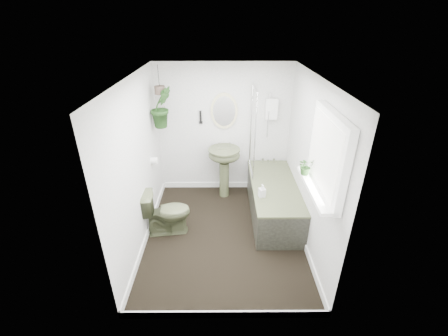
{
  "coord_description": "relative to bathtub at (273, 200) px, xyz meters",
  "views": [
    {
      "loc": [
        -0.02,
        -3.55,
        2.96
      ],
      "look_at": [
        0.0,
        0.15,
        1.05
      ],
      "focal_mm": 24.0,
      "sensor_mm": 36.0,
      "label": 1
    }
  ],
  "objects": [
    {
      "name": "ceiling",
      "position": [
        -0.8,
        -0.5,
        2.02
      ],
      "size": [
        2.3,
        2.8,
        0.02
      ],
      "primitive_type": "cube",
      "color": "white",
      "rests_on": "ground"
    },
    {
      "name": "hanging_plant",
      "position": [
        -1.77,
        0.52,
        1.38
      ],
      "size": [
        0.46,
        0.44,
        0.65
      ],
      "primitive_type": "imported",
      "rotation": [
        0.0,
        0.0,
        0.61
      ],
      "color": "black",
      "rests_on": "ceiling"
    },
    {
      "name": "soap_bottle",
      "position": [
        -0.25,
        -0.35,
        0.39
      ],
      "size": [
        0.11,
        0.11,
        0.2
      ],
      "primitive_type": "imported",
      "rotation": [
        0.0,
        0.0,
        0.29
      ],
      "color": "black",
      "rests_on": "bathtub"
    },
    {
      "name": "wall_right",
      "position": [
        0.36,
        -0.5,
        0.86
      ],
      "size": [
        0.02,
        2.8,
        2.3
      ],
      "primitive_type": "cube",
      "color": "silver",
      "rests_on": "ground"
    },
    {
      "name": "bath_screen",
      "position": [
        -0.33,
        0.49,
        0.99
      ],
      "size": [
        0.04,
        0.72,
        1.4
      ],
      "primitive_type": null,
      "color": "silver",
      "rests_on": "bathtub"
    },
    {
      "name": "wall_left",
      "position": [
        -1.96,
        -0.5,
        0.86
      ],
      "size": [
        0.02,
        2.8,
        2.3
      ],
      "primitive_type": "cube",
      "color": "silver",
      "rests_on": "ground"
    },
    {
      "name": "window_blinds",
      "position": [
        0.24,
        -1.2,
        1.36
      ],
      "size": [
        0.01,
        0.86,
        0.76
      ],
      "primitive_type": "cube",
      "color": "white",
      "rests_on": "wall_right"
    },
    {
      "name": "wall_sconce",
      "position": [
        -1.19,
        0.86,
        1.11
      ],
      "size": [
        0.04,
        0.04,
        0.22
      ],
      "primitive_type": "cylinder",
      "color": "black",
      "rests_on": "wall_back"
    },
    {
      "name": "bathtub",
      "position": [
        0.0,
        0.0,
        0.0
      ],
      "size": [
        0.72,
        1.72,
        0.58
      ],
      "primitive_type": null,
      "color": "#495034",
      "rests_on": "floor"
    },
    {
      "name": "window_recess",
      "position": [
        0.29,
        -1.2,
        1.36
      ],
      "size": [
        0.08,
        1.0,
        0.9
      ],
      "primitive_type": "cube",
      "color": "white",
      "rests_on": "wall_right"
    },
    {
      "name": "sill_plant",
      "position": [
        0.17,
        -0.9,
        1.07
      ],
      "size": [
        0.22,
        0.2,
        0.21
      ],
      "primitive_type": "imported",
      "rotation": [
        0.0,
        0.0,
        0.23
      ],
      "color": "black",
      "rests_on": "window_sill"
    },
    {
      "name": "wall_front",
      "position": [
        -0.8,
        -1.91,
        0.86
      ],
      "size": [
        2.3,
        0.02,
        2.3
      ],
      "primitive_type": "cube",
      "color": "silver",
      "rests_on": "ground"
    },
    {
      "name": "floor",
      "position": [
        -0.8,
        -0.5,
        -0.3
      ],
      "size": [
        2.3,
        2.8,
        0.02
      ],
      "primitive_type": "cube",
      "color": "black",
      "rests_on": "ground"
    },
    {
      "name": "wall_back",
      "position": [
        -0.8,
        0.91,
        0.86
      ],
      "size": [
        2.3,
        0.02,
        2.3
      ],
      "primitive_type": "cube",
      "color": "silver",
      "rests_on": "ground"
    },
    {
      "name": "window_sill",
      "position": [
        0.22,
        -1.2,
        0.94
      ],
      "size": [
        0.18,
        1.0,
        0.04
      ],
      "primitive_type": "cube",
      "color": "white",
      "rests_on": "wall_right"
    },
    {
      "name": "oval_mirror",
      "position": [
        -0.79,
        0.87,
        1.21
      ],
      "size": [
        0.46,
        0.03,
        0.62
      ],
      "primitive_type": "ellipsoid",
      "color": "beige",
      "rests_on": "wall_back"
    },
    {
      "name": "pedestal_sink",
      "position": [
        -0.79,
        0.61,
        0.17
      ],
      "size": [
        0.57,
        0.49,
        0.93
      ],
      "primitive_type": null,
      "rotation": [
        0.0,
        0.0,
        -0.05
      ],
      "color": "#495034",
      "rests_on": "floor"
    },
    {
      "name": "hanging_pot",
      "position": [
        -1.77,
        0.52,
        1.64
      ],
      "size": [
        0.16,
        0.16,
        0.12
      ],
      "primitive_type": "cylinder",
      "color": "#4F3E35",
      "rests_on": "ceiling"
    },
    {
      "name": "toilet_roll_holder",
      "position": [
        -1.9,
        0.2,
        0.61
      ],
      "size": [
        0.11,
        0.11,
        0.11
      ],
      "primitive_type": "cylinder",
      "rotation": [
        0.0,
        1.57,
        0.0
      ],
      "color": "white",
      "rests_on": "wall_left"
    },
    {
      "name": "shower_box",
      "position": [
        0.0,
        0.84,
        1.26
      ],
      "size": [
        0.2,
        0.1,
        0.35
      ],
      "primitive_type": "cube",
      "color": "white",
      "rests_on": "wall_back"
    },
    {
      "name": "toilet",
      "position": [
        -1.65,
        -0.41,
        0.06
      ],
      "size": [
        0.73,
        0.48,
        0.7
      ],
      "primitive_type": "imported",
      "rotation": [
        0.0,
        0.0,
        1.71
      ],
      "color": "#495034",
      "rests_on": "floor"
    },
    {
      "name": "skirting",
      "position": [
        -0.8,
        -0.5,
        -0.24
      ],
      "size": [
        2.3,
        2.8,
        0.1
      ],
      "primitive_type": "cube",
      "color": "white",
      "rests_on": "floor"
    }
  ]
}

